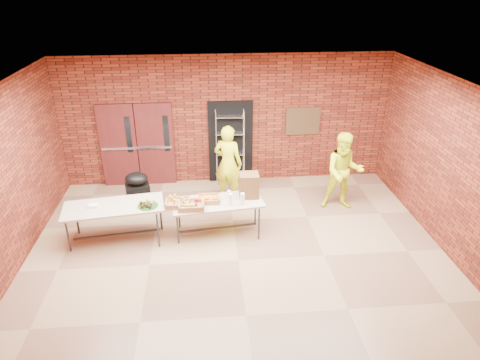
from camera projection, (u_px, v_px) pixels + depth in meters
name	position (u px, v px, depth m)	size (l,w,h in m)	color
room	(238.00, 184.00, 7.34)	(8.08, 7.08, 3.28)	#846047
double_doors	(137.00, 145.00, 10.49)	(1.78, 0.12, 2.10)	#4F1716
dark_doorway	(231.00, 142.00, 10.69)	(1.10, 0.06, 2.10)	black
bronze_plaque	(303.00, 121.00, 10.60)	(0.85, 0.04, 0.70)	#442D1B
wire_rack	(230.00, 148.00, 10.60)	(0.70, 0.23, 1.92)	silver
table_left	(114.00, 209.00, 8.34)	(2.00, 1.04, 0.79)	tan
table_right	(218.00, 204.00, 8.58)	(1.89, 0.96, 0.74)	tan
basket_bananas	(178.00, 203.00, 8.38)	(0.47, 0.36, 0.15)	#AF7346
basket_oranges	(209.00, 199.00, 8.53)	(0.43, 0.34, 0.13)	#AF7346
basket_apples	(191.00, 205.00, 8.29)	(0.49, 0.38, 0.15)	#AF7346
muffin_tray	(148.00, 204.00, 8.29)	(0.39, 0.39, 0.10)	#124614
napkin_box	(94.00, 206.00, 8.24)	(0.18, 0.12, 0.06)	white
coffee_dispenser	(249.00, 185.00, 8.65)	(0.38, 0.34, 0.50)	brown
cup_stack_front	(231.00, 200.00, 8.36)	(0.09, 0.09, 0.26)	white
cup_stack_mid	(243.00, 199.00, 8.39)	(0.08, 0.08, 0.25)	white
cup_stack_back	(229.00, 195.00, 8.56)	(0.07, 0.07, 0.21)	white
covered_grill	(138.00, 192.00, 9.56)	(0.60, 0.54, 0.92)	black
volunteer_woman	(228.00, 163.00, 9.85)	(0.66, 0.44, 1.82)	#E4F11A
volunteer_man	(344.00, 172.00, 9.48)	(0.87, 0.68, 1.79)	#E4F11A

